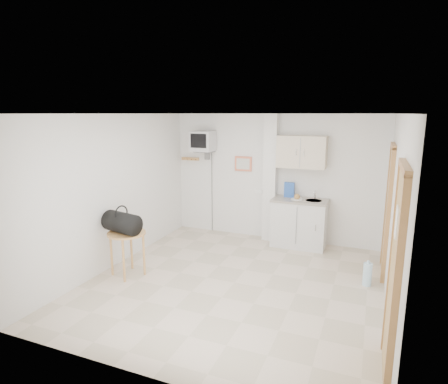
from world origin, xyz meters
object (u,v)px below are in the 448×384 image
at_px(round_table, 127,239).
at_px(duffel_bag, 122,222).
at_px(water_bottle, 367,274).
at_px(crt_television, 203,142).

relative_size(round_table, duffel_bag, 1.09).
distance_m(round_table, duffel_bag, 0.27).
bearing_deg(water_bottle, duffel_bag, -163.33).
bearing_deg(water_bottle, round_table, -163.69).
distance_m(round_table, water_bottle, 3.68).
relative_size(crt_television, round_table, 3.06).
height_order(duffel_bag, water_bottle, duffel_bag).
bearing_deg(crt_television, round_table, -94.79).
xyz_separation_m(crt_television, water_bottle, (3.30, -1.36, -1.76)).
relative_size(round_table, water_bottle, 1.82).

